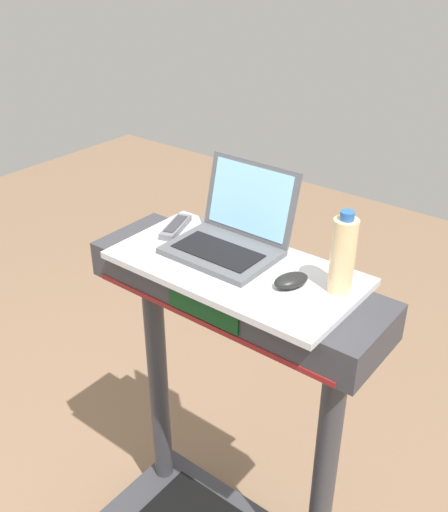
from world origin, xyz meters
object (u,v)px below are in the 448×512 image
at_px(laptop, 231,234).
at_px(water_bottle, 343,255).
at_px(tv_remote, 176,227).
at_px(computer_mouse, 291,280).

xyz_separation_m(laptop, water_bottle, (0.36, -0.01, 0.06)).
bearing_deg(tv_remote, computer_mouse, -7.17).
bearing_deg(computer_mouse, laptop, -173.42).
bearing_deg(water_bottle, tv_remote, -179.80).
distance_m(laptop, water_bottle, 0.36).
relative_size(laptop, water_bottle, 1.37).
xyz_separation_m(computer_mouse, tv_remote, (-0.46, 0.06, -0.01)).
bearing_deg(tv_remote, water_bottle, 0.20).
xyz_separation_m(laptop, computer_mouse, (0.25, -0.07, -0.03)).
xyz_separation_m(water_bottle, tv_remote, (-0.57, -0.00, -0.09)).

